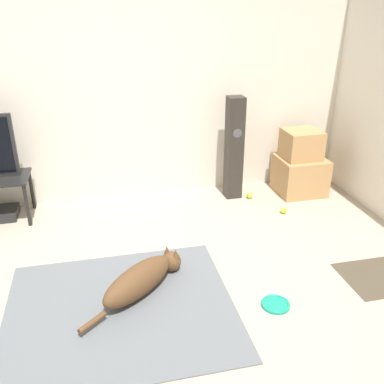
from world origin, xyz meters
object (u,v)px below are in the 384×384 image
floor_speaker (234,149)px  tennis_ball_near_speaker (284,210)px  tennis_ball_by_boxes (250,195)px  frisbee (276,304)px  cardboard_box_lower (300,175)px  game_console (1,214)px  cardboard_box_upper (301,144)px  dog (142,279)px

floor_speaker → tennis_ball_near_speaker: bearing=-54.3°
tennis_ball_by_boxes → frisbee: bearing=-104.1°
frisbee → floor_speaker: bearing=81.6°
cardboard_box_lower → floor_speaker: 0.85m
floor_speaker → game_console: (-2.45, 0.02, -0.51)m
frisbee → game_console: 2.89m
frisbee → floor_speaker: (0.28, 1.89, 0.55)m
floor_speaker → cardboard_box_upper: bearing=-4.6°
cardboard_box_upper → floor_speaker: 0.76m
frisbee → tennis_ball_near_speaker: (0.66, 1.35, 0.02)m
game_console → tennis_ball_by_boxes: bearing=-2.7°
dog → floor_speaker: floor_speaker is taller
cardboard_box_lower → cardboard_box_upper: cardboard_box_upper is taller
dog → cardboard_box_upper: 2.48m
cardboard_box_upper → frisbee: bearing=-119.5°
cardboard_box_lower → tennis_ball_near_speaker: size_ratio=7.74×
cardboard_box_lower → tennis_ball_by_boxes: size_ratio=7.74×
tennis_ball_near_speaker → game_console: (-2.83, 0.55, 0.01)m
cardboard_box_upper → tennis_ball_near_speaker: size_ratio=5.91×
tennis_ball_by_boxes → game_console: bearing=177.3°
floor_speaker → game_console: size_ratio=3.37×
floor_speaker → dog: bearing=-128.1°
frisbee → cardboard_box_lower: cardboard_box_lower is taller
dog → game_console: bearing=129.1°
frisbee → tennis_ball_near_speaker: 1.51m
cardboard_box_lower → tennis_ball_by_boxes: (-0.60, -0.04, -0.17)m
cardboard_box_lower → frisbee: bearing=-120.1°
floor_speaker → tennis_ball_by_boxes: bearing=-32.7°
frisbee → tennis_ball_by_boxes: tennis_ball_by_boxes is taller
game_console → cardboard_box_lower: bearing=-1.6°
cardboard_box_lower → cardboard_box_upper: bearing=151.4°
cardboard_box_lower → tennis_ball_by_boxes: cardboard_box_lower is taller
dog → frisbee: size_ratio=3.89×
cardboard_box_upper → game_console: bearing=178.6°
frisbee → cardboard_box_upper: 2.17m
tennis_ball_near_speaker → floor_speaker: bearing=125.7°
dog → game_console: 1.99m
tennis_ball_by_boxes → game_console: (-2.62, 0.13, 0.01)m
dog → cardboard_box_lower: 2.45m
dog → frisbee: 0.99m
cardboard_box_upper → tennis_ball_by_boxes: (-0.59, -0.05, -0.54)m
tennis_ball_by_boxes → tennis_ball_near_speaker: (0.22, -0.43, 0.00)m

